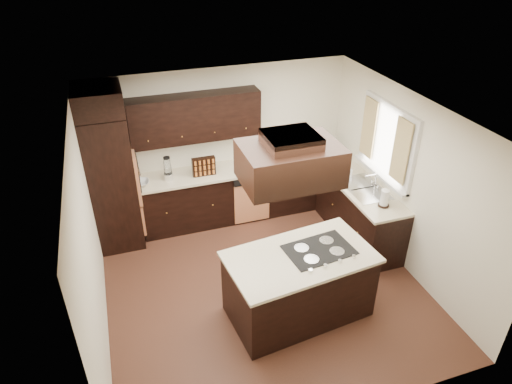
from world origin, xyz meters
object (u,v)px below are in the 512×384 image
island (299,286)px  range_hood (290,163)px  oven_column (112,181)px  spice_rack (204,166)px

island → range_hood: range_hood is taller
island → oven_column: bearing=124.8°
island → spice_rack: 2.51m
oven_column → range_hood: range_hood is taller
range_hood → spice_rack: (-0.49, 2.27, -1.09)m
oven_column → spice_rack: 1.39m
oven_column → range_hood: 3.13m
island → range_hood: bearing=149.6°
island → spice_rack: size_ratio=4.72×
oven_column → island: 3.15m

